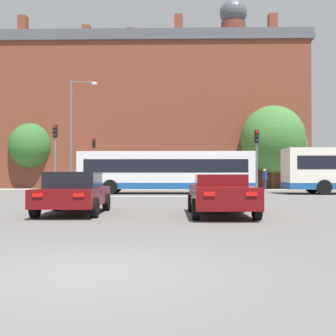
{
  "coord_description": "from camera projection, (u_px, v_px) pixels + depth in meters",
  "views": [
    {
      "loc": [
        1.19,
        -5.87,
        1.36
      ],
      "look_at": [
        0.57,
        22.49,
        1.79
      ],
      "focal_mm": 45.0,
      "sensor_mm": 36.0,
      "label": 1
    }
  ],
  "objects": [
    {
      "name": "ground_plane",
      "position": [
        92.0,
        271.0,
        5.88
      ],
      "size": [
        400.0,
        400.0,
        0.0
      ],
      "primitive_type": "plane",
      "color": "#605E5B"
    },
    {
      "name": "stop_line_strip",
      "position": [
        158.0,
        197.0,
        25.64
      ],
      "size": [
        9.71,
        0.3,
        0.01
      ],
      "primitive_type": "cube",
      "color": "silver",
      "rests_on": "ground_plane"
    },
    {
      "name": "far_pavement",
      "position": [
        164.0,
        190.0,
        37.36
      ],
      "size": [
        70.79,
        2.5,
        0.01
      ],
      "primitive_type": "cube",
      "color": "#A09B91",
      "rests_on": "ground_plane"
    },
    {
      "name": "brick_civic_building",
      "position": [
        153.0,
        115.0,
        47.08
      ],
      "size": [
        32.45,
        11.85,
        20.96
      ],
      "color": "brown",
      "rests_on": "ground_plane"
    },
    {
      "name": "car_saloon_left",
      "position": [
        74.0,
        192.0,
        14.4
      ],
      "size": [
        2.15,
        4.3,
        1.44
      ],
      "rotation": [
        0.0,
        0.0,
        0.03
      ],
      "color": "#600C0F",
      "rests_on": "ground_plane"
    },
    {
      "name": "car_roadster_right",
      "position": [
        221.0,
        194.0,
        13.82
      ],
      "size": [
        2.09,
        4.39,
        1.35
      ],
      "rotation": [
        0.0,
        0.0,
        0.02
      ],
      "color": "#600C0F",
      "rests_on": "ground_plane"
    },
    {
      "name": "bus_crossing_lead",
      "position": [
        166.0,
        171.0,
        29.61
      ],
      "size": [
        12.12,
        2.77,
        2.93
      ],
      "rotation": [
        0.0,
        0.0,
        -1.57
      ],
      "color": "silver",
      "rests_on": "ground_plane"
    },
    {
      "name": "traffic_light_far_right",
      "position": [
        239.0,
        161.0,
        36.86
      ],
      "size": [
        0.26,
        0.31,
        3.67
      ],
      "color": "slate",
      "rests_on": "ground_plane"
    },
    {
      "name": "traffic_light_near_left",
      "position": [
        55.0,
        148.0,
        26.62
      ],
      "size": [
        0.26,
        0.31,
        4.5
      ],
      "color": "slate",
      "rests_on": "ground_plane"
    },
    {
      "name": "traffic_light_near_right",
      "position": [
        257.0,
        152.0,
        26.02
      ],
      "size": [
        0.26,
        0.31,
        4.11
      ],
      "color": "slate",
      "rests_on": "ground_plane"
    },
    {
      "name": "traffic_light_far_left",
      "position": [
        94.0,
        155.0,
        36.96
      ],
      "size": [
        0.26,
        0.31,
        4.52
      ],
      "color": "slate",
      "rests_on": "ground_plane"
    },
    {
      "name": "street_lamp_junction",
      "position": [
        75.0,
        125.0,
        30.96
      ],
      "size": [
        2.06,
        0.36,
        8.3
      ],
      "color": "slate",
      "rests_on": "ground_plane"
    },
    {
      "name": "pedestrian_waiting",
      "position": [
        265.0,
        177.0,
        37.07
      ],
      "size": [
        0.4,
        0.46,
        1.85
      ],
      "rotation": [
        0.0,
        0.0,
        5.26
      ],
      "color": "#333851",
      "rests_on": "ground_plane"
    },
    {
      "name": "pedestrian_walking_east",
      "position": [
        173.0,
        178.0,
        37.67
      ],
      "size": [
        0.4,
        0.46,
        1.73
      ],
      "rotation": [
        0.0,
        0.0,
        4.14
      ],
      "color": "#333851",
      "rests_on": "ground_plane"
    },
    {
      "name": "tree_by_building",
      "position": [
        31.0,
        146.0,
        41.89
      ],
      "size": [
        4.29,
        4.29,
        6.46
      ],
      "color": "#4C3823",
      "rests_on": "ground_plane"
    },
    {
      "name": "tree_kerbside",
      "position": [
        273.0,
        139.0,
        39.84
      ],
      "size": [
        6.08,
        6.08,
        7.87
      ],
      "color": "#4C3823",
      "rests_on": "ground_plane"
    },
    {
      "name": "tree_distant",
      "position": [
        284.0,
        147.0,
        41.78
      ],
      "size": [
        4.62,
        4.62,
        6.55
      ],
      "color": "#4C3823",
      "rests_on": "ground_plane"
    }
  ]
}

